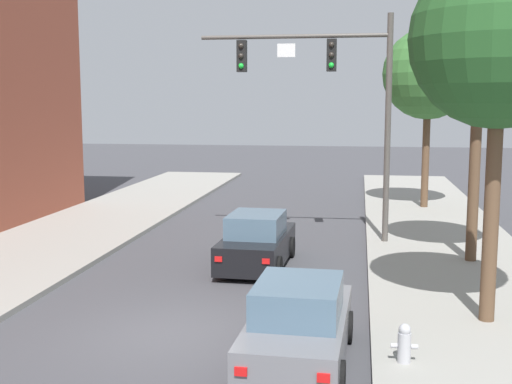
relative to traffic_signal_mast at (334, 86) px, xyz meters
name	(u,v)px	position (x,y,z in m)	size (l,w,h in m)	color
ground_plane	(176,335)	(-2.82, -9.49, -5.33)	(120.00, 120.00, 0.00)	#424247
sidewalk_right	(502,349)	(3.68, -9.49, -5.26)	(5.00, 60.00, 0.15)	#99968E
traffic_signal_mast	(334,86)	(0.00, 0.00, 0.00)	(6.36, 0.38, 7.50)	#514C47
car_lead_black	(257,242)	(-2.04, -3.52, -4.61)	(1.95, 4.29, 1.60)	black
car_following_grey	(299,327)	(-0.15, -10.67, -4.61)	(1.94, 4.29, 1.60)	slate
fire_hydrant	(404,343)	(1.75, -10.63, -4.82)	(0.48, 0.24, 0.72)	#B2B2B7
street_tree_nearest	(500,40)	(3.65, -7.97, 0.71)	(3.68, 3.68, 7.77)	brown
street_tree_second	(480,46)	(4.19, -2.40, 1.04)	(3.46, 3.46, 8.00)	brown
street_tree_third	(428,74)	(3.77, 7.77, 0.66)	(3.97, 3.97, 7.85)	brown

